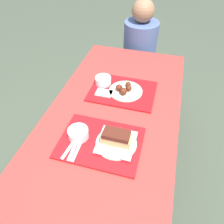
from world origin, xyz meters
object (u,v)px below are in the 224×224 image
object	(u,v)px
tray_far	(122,91)
bowl_coleslaw_far	(103,80)
brisket_sandwich_plate	(116,140)
tray_near	(101,142)
bowl_coleslaw_near	(78,133)
wings_plate_far	(125,90)
person_seated_across	(140,42)

from	to	relation	value
tray_far	bowl_coleslaw_far	world-z (taller)	bowl_coleslaw_far
brisket_sandwich_plate	bowl_coleslaw_far	bearing A→B (deg)	114.55
tray_near	bowl_coleslaw_near	xyz separation A→B (m)	(-0.13, 0.00, 0.04)
tray_far	bowl_coleslaw_far	distance (m)	0.16
bowl_coleslaw_near	brisket_sandwich_plate	size ratio (longest dim) A/B	0.51
tray_near	tray_far	size ratio (longest dim) A/B	1.00
wings_plate_far	brisket_sandwich_plate	bearing A→B (deg)	-82.79
bowl_coleslaw_far	person_seated_across	world-z (taller)	person_seated_across
tray_far	bowl_coleslaw_near	bearing A→B (deg)	-106.60
brisket_sandwich_plate	person_seated_across	xyz separation A→B (m)	(-0.10, 1.30, -0.07)
bowl_coleslaw_near	wings_plate_far	world-z (taller)	wings_plate_far
tray_near	tray_far	bearing A→B (deg)	88.79
brisket_sandwich_plate	person_seated_across	size ratio (longest dim) A/B	0.33
brisket_sandwich_plate	tray_near	bearing A→B (deg)	-172.67
tray_far	tray_near	bearing A→B (deg)	-91.21
tray_near	bowl_coleslaw_far	xyz separation A→B (m)	(-0.14, 0.52, 0.04)
tray_far	bowl_coleslaw_near	xyz separation A→B (m)	(-0.14, -0.47, 0.04)
brisket_sandwich_plate	wings_plate_far	world-z (taller)	brisket_sandwich_plate
tray_far	brisket_sandwich_plate	size ratio (longest dim) A/B	2.00
bowl_coleslaw_near	person_seated_across	xyz separation A→B (m)	(0.12, 1.31, -0.06)
tray_far	person_seated_across	bearing A→B (deg)	91.55
person_seated_across	tray_near	bearing A→B (deg)	-89.45
tray_near	brisket_sandwich_plate	xyz separation A→B (m)	(0.09, 0.01, 0.04)
bowl_coleslaw_far	wings_plate_far	distance (m)	0.18
wings_plate_far	person_seated_across	xyz separation A→B (m)	(-0.04, 0.84, -0.05)
tray_near	bowl_coleslaw_near	world-z (taller)	bowl_coleslaw_near
bowl_coleslaw_near	wings_plate_far	distance (m)	0.49
tray_far	wings_plate_far	world-z (taller)	wings_plate_far
person_seated_across	brisket_sandwich_plate	bearing A→B (deg)	-85.66
bowl_coleslaw_near	brisket_sandwich_plate	bearing A→B (deg)	1.94
tray_near	bowl_coleslaw_near	distance (m)	0.13
tray_near	person_seated_across	size ratio (longest dim) A/B	0.65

